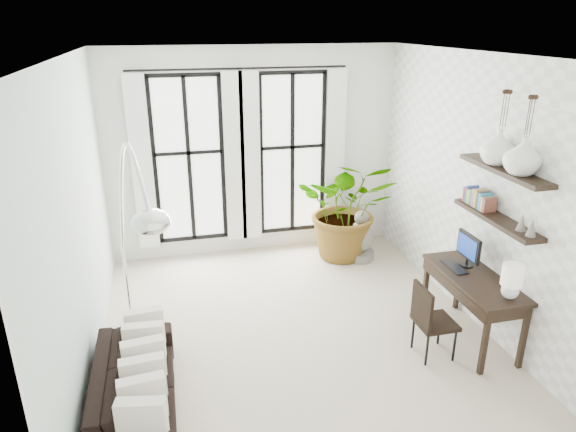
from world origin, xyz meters
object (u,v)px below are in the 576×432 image
object	(u,v)px
arc_lamp	(130,197)
buddha	(361,239)
desk	(476,283)
desk_chair	(429,317)
sofa	(135,389)
plant	(347,208)

from	to	relation	value
arc_lamp	buddha	size ratio (longest dim) A/B	3.11
arc_lamp	desk	bearing A→B (deg)	-7.00
desk	buddha	size ratio (longest dim) A/B	1.72
arc_lamp	desk_chair	bearing A→B (deg)	-11.07
desk	arc_lamp	size ratio (longest dim) A/B	0.55
sofa	desk_chair	world-z (taller)	desk_chair
desk_chair	buddha	bearing A→B (deg)	85.68
desk	arc_lamp	xyz separation A→B (m)	(-3.64, 0.45, 1.18)
plant	sofa	bearing A→B (deg)	-137.66
buddha	arc_lamp	bearing A→B (deg)	-148.87
desk	desk_chair	xyz separation A→B (m)	(-0.63, -0.14, -0.26)
sofa	arc_lamp	bearing A→B (deg)	-7.45
desk	buddha	distance (m)	2.46
arc_lamp	buddha	world-z (taller)	arc_lamp
desk_chair	arc_lamp	xyz separation A→B (m)	(-3.02, 0.59, 1.43)
plant	desk_chair	world-z (taller)	plant
desk_chair	arc_lamp	world-z (taller)	arc_lamp
sofa	arc_lamp	size ratio (longest dim) A/B	0.75
desk_chair	arc_lamp	distance (m)	3.39
arc_lamp	sofa	bearing A→B (deg)	-97.68
sofa	desk_chair	size ratio (longest dim) A/B	2.16
sofa	buddha	size ratio (longest dim) A/B	2.34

